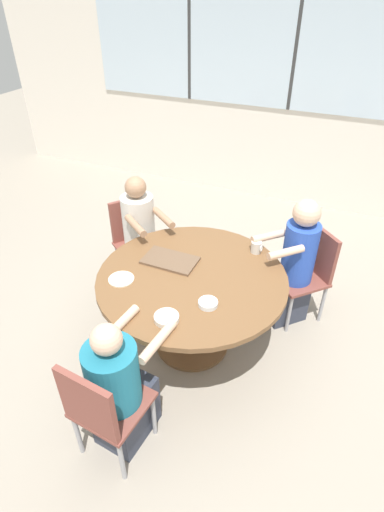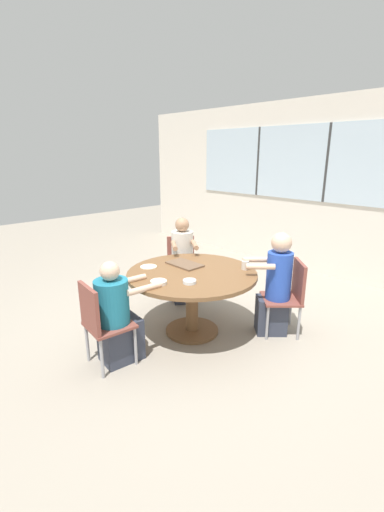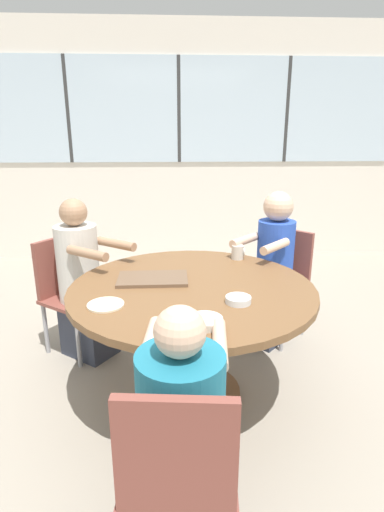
# 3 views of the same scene
# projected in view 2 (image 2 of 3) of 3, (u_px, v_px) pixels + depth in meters

# --- Properties ---
(ground_plane) EXTENTS (16.00, 16.00, 0.00)m
(ground_plane) POSITION_uv_depth(u_px,v_px,m) (192.00, 331.00, 3.92)
(ground_plane) COLOR gray
(wall_back_with_windows) EXTENTS (8.40, 0.08, 2.80)m
(wall_back_with_windows) POSITION_uv_depth(u_px,v_px,m) (326.00, 187.00, 5.44)
(wall_back_with_windows) COLOR silver
(wall_back_with_windows) RESTS_ON ground_plane
(dining_table) EXTENTS (1.41, 1.41, 0.72)m
(dining_table) POSITION_uv_depth(u_px,v_px,m) (192.00, 284.00, 3.75)
(dining_table) COLOR brown
(dining_table) RESTS_ON ground_plane
(chair_for_woman_green_shirt) EXTENTS (0.56, 0.56, 0.84)m
(chair_for_woman_green_shirt) POSITION_uv_depth(u_px,v_px,m) (181.00, 262.00, 4.80)
(chair_for_woman_green_shirt) COLOR brown
(chair_for_woman_green_shirt) RESTS_ON ground_plane
(chair_for_man_blue_shirt) EXTENTS (0.57, 0.57, 0.84)m
(chair_for_man_blue_shirt) POSITION_uv_depth(u_px,v_px,m) (290.00, 292.00, 3.76)
(chair_for_man_blue_shirt) COLOR brown
(chair_for_man_blue_shirt) RESTS_ON ground_plane
(chair_for_man_teal_shirt) EXTENTS (0.44, 0.44, 0.84)m
(chair_for_man_teal_shirt) POSITION_uv_depth(u_px,v_px,m) (100.00, 319.00, 3.14)
(chair_for_man_teal_shirt) COLOR brown
(chair_for_man_teal_shirt) RESTS_ON ground_plane
(person_woman_green_shirt) EXTENTS (0.60, 0.54, 1.14)m
(person_woman_green_shirt) POSITION_uv_depth(u_px,v_px,m) (183.00, 264.00, 4.64)
(person_woman_green_shirt) COLOR #333847
(person_woman_green_shirt) RESTS_ON ground_plane
(person_man_blue_shirt) EXTENTS (0.54, 0.54, 1.16)m
(person_man_blue_shirt) POSITION_uv_depth(u_px,v_px,m) (276.00, 288.00, 3.75)
(person_man_blue_shirt) COLOR #333847
(person_man_blue_shirt) RESTS_ON ground_plane
(person_man_teal_shirt) EXTENTS (0.38, 0.62, 1.03)m
(person_man_teal_shirt) POSITION_uv_depth(u_px,v_px,m) (117.00, 318.00, 3.25)
(person_man_teal_shirt) COLOR #333847
(person_man_teal_shirt) RESTS_ON ground_plane
(food_tray_dark) EXTENTS (0.41, 0.25, 0.02)m
(food_tray_dark) POSITION_uv_depth(u_px,v_px,m) (185.00, 264.00, 3.93)
(food_tray_dark) COLOR brown
(food_tray_dark) RESTS_ON dining_table
(coffee_mug) EXTENTS (0.09, 0.08, 0.10)m
(coffee_mug) POSITION_uv_depth(u_px,v_px,m) (246.00, 265.00, 3.78)
(coffee_mug) COLOR beige
(coffee_mug) RESTS_ON dining_table
(bowl_white_shallow) EXTENTS (0.16, 0.16, 0.04)m
(bowl_white_shallow) POSITION_uv_depth(u_px,v_px,m) (159.00, 282.00, 3.36)
(bowl_white_shallow) COLOR silver
(bowl_white_shallow) RESTS_ON dining_table
(bowl_cereal) EXTENTS (0.13, 0.13, 0.03)m
(bowl_cereal) POSITION_uv_depth(u_px,v_px,m) (190.00, 282.00, 3.39)
(bowl_cereal) COLOR silver
(bowl_cereal) RESTS_ON dining_table
(plate_tortillas) EXTENTS (0.19, 0.19, 0.01)m
(plate_tortillas) POSITION_uv_depth(u_px,v_px,m) (149.00, 267.00, 3.86)
(plate_tortillas) COLOR beige
(plate_tortillas) RESTS_ON dining_table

